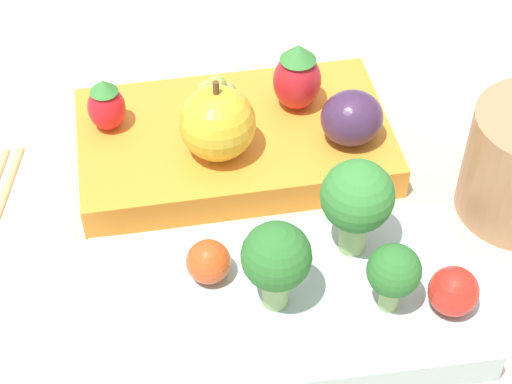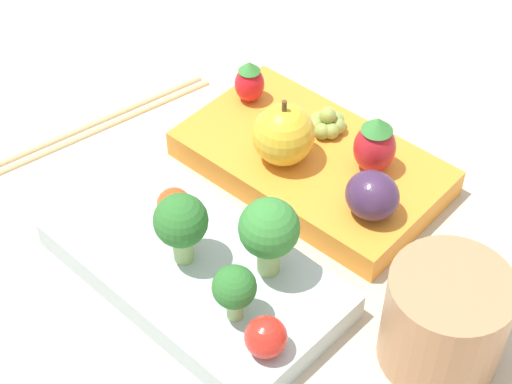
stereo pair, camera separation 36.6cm
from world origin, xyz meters
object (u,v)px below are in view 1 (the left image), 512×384
object	(u,v)px
cherry_tomato_1	(453,291)
strawberry_1	(106,105)
broccoli_floret_0	(269,260)
apple	(217,123)
broccoli_floret_2	(357,199)
broccoli_floret_1	(394,273)
strawberry_0	(297,77)
bento_box_savoury	(284,306)
cherry_tomato_0	(209,262)
plum	(352,118)
bento_box_fruit	(232,142)
grape_cluster	(217,94)

from	to	relation	value
cherry_tomato_1	strawberry_1	size ratio (longest dim) A/B	0.72
broccoli_floret_0	apple	xyz separation A→B (m)	(0.01, -0.12, -0.01)
broccoli_floret_2	broccoli_floret_0	bearing A→B (deg)	29.62
strawberry_1	broccoli_floret_1	bearing A→B (deg)	129.20
broccoli_floret_0	strawberry_0	bearing A→B (deg)	-107.07
apple	strawberry_0	distance (m)	0.07
strawberry_0	bento_box_savoury	bearing A→B (deg)	75.88
cherry_tomato_0	apple	bearing A→B (deg)	-101.29
broccoli_floret_1	plum	size ratio (longest dim) A/B	1.10
apple	strawberry_1	xyz separation A→B (m)	(0.07, -0.04, -0.01)
broccoli_floret_2	apple	size ratio (longest dim) A/B	1.11
broccoli_floret_0	strawberry_1	distance (m)	0.18
cherry_tomato_0	strawberry_0	xyz separation A→B (m)	(-0.08, -0.14, 0.01)
broccoli_floret_0	cherry_tomato_1	world-z (taller)	broccoli_floret_0
broccoli_floret_1	strawberry_1	xyz separation A→B (m)	(0.14, -0.17, -0.01)
broccoli_floret_1	cherry_tomato_0	xyz separation A→B (m)	(0.09, -0.04, -0.02)
broccoli_floret_0	apple	size ratio (longest dim) A/B	1.01
apple	bento_box_fruit	bearing A→B (deg)	-120.19
broccoli_floret_1	apple	size ratio (longest dim) A/B	0.78
strawberry_0	grape_cluster	distance (m)	0.06
cherry_tomato_0	broccoli_floret_2	bearing A→B (deg)	-175.16
cherry_tomato_0	strawberry_0	distance (m)	0.16
plum	cherry_tomato_0	bearing A→B (deg)	42.16
cherry_tomato_0	broccoli_floret_0	bearing A→B (deg)	140.84
cherry_tomato_1	apple	world-z (taller)	apple
cherry_tomato_1	bento_box_fruit	bearing A→B (deg)	-59.98
strawberry_0	strawberry_1	size ratio (longest dim) A/B	1.30
bento_box_savoury	apple	xyz separation A→B (m)	(0.02, -0.12, 0.04)
broccoli_floret_1	cherry_tomato_0	bearing A→B (deg)	-21.68
broccoli_floret_0	broccoli_floret_2	distance (m)	0.06
broccoli_floret_0	cherry_tomato_1	distance (m)	0.10
grape_cluster	broccoli_floret_0	bearing A→B (deg)	91.18
broccoli_floret_1	strawberry_0	bearing A→B (deg)	-85.18
cherry_tomato_0	strawberry_1	world-z (taller)	strawberry_1
broccoli_floret_2	strawberry_0	distance (m)	0.13
bento_box_fruit	broccoli_floret_0	size ratio (longest dim) A/B	3.61
cherry_tomato_1	apple	size ratio (longest dim) A/B	0.48
bento_box_savoury	cherry_tomato_1	size ratio (longest dim) A/B	7.96
cherry_tomato_1	plum	bearing A→B (deg)	-81.82
bento_box_fruit	broccoli_floret_1	world-z (taller)	broccoli_floret_1
grape_cluster	broccoli_floret_1	bearing A→B (deg)	110.10
strawberry_1	apple	bearing A→B (deg)	151.19
strawberry_1	plum	bearing A→B (deg)	165.31
broccoli_floret_2	strawberry_1	size ratio (longest dim) A/B	1.65
broccoli_floret_1	grape_cluster	world-z (taller)	broccoli_floret_1
broccoli_floret_1	bento_box_savoury	bearing A→B (deg)	-17.26
bento_box_fruit	strawberry_1	world-z (taller)	strawberry_1
broccoli_floret_1	broccoli_floret_2	distance (m)	0.05
bento_box_savoury	grape_cluster	world-z (taller)	grape_cluster
bento_box_savoury	bento_box_fruit	size ratio (longest dim) A/B	1.06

